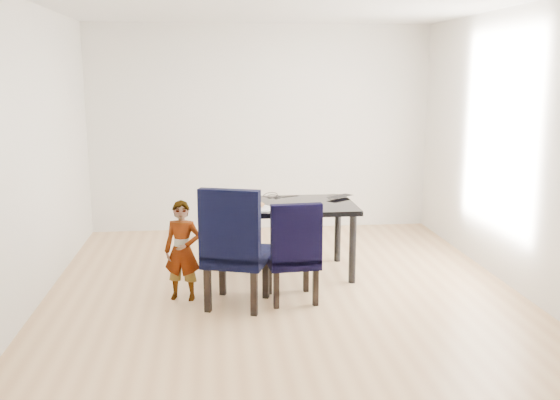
{
  "coord_description": "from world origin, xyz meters",
  "views": [
    {
      "loc": [
        -0.65,
        -5.74,
        2.06
      ],
      "look_at": [
        0.0,
        0.2,
        0.85
      ],
      "focal_mm": 40.0,
      "sensor_mm": 36.0,
      "label": 1
    }
  ],
  "objects": [
    {
      "name": "floor",
      "position": [
        0.0,
        0.0,
        -0.01
      ],
      "size": [
        4.5,
        5.0,
        0.01
      ],
      "primitive_type": "cube",
      "color": "tan",
      "rests_on": "ground"
    },
    {
      "name": "sandwich",
      "position": [
        -0.22,
        0.25,
        0.8
      ],
      "size": [
        0.15,
        0.07,
        0.06
      ],
      "primitive_type": "ellipsoid",
      "rotation": [
        0.0,
        0.0,
        0.01
      ],
      "color": "#AD753D",
      "rests_on": "plate"
    },
    {
      "name": "wall_right",
      "position": [
        2.25,
        0.0,
        1.35
      ],
      "size": [
        0.01,
        5.0,
        2.7
      ],
      "primitive_type": "cube",
      "color": "beige",
      "rests_on": "ground"
    },
    {
      "name": "chair_right",
      "position": [
        0.06,
        -0.28,
        0.47
      ],
      "size": [
        0.49,
        0.51,
        0.95
      ],
      "primitive_type": "cube",
      "rotation": [
        0.0,
        0.0,
        0.08
      ],
      "color": "black",
      "rests_on": "floor"
    },
    {
      "name": "plate",
      "position": [
        -0.22,
        0.25,
        0.76
      ],
      "size": [
        0.38,
        0.38,
        0.02
      ],
      "primitive_type": "cylinder",
      "rotation": [
        0.0,
        0.0,
        -0.35
      ],
      "color": "silver",
      "rests_on": "dining_table"
    },
    {
      "name": "child",
      "position": [
        -0.94,
        -0.15,
        0.46
      ],
      "size": [
        0.38,
        0.3,
        0.93
      ],
      "primitive_type": "imported",
      "rotation": [
        0.0,
        0.0,
        -0.23
      ],
      "color": "orange",
      "rests_on": "floor"
    },
    {
      "name": "dining_table",
      "position": [
        0.0,
        0.5,
        0.38
      ],
      "size": [
        1.6,
        0.9,
        0.75
      ],
      "primitive_type": "cube",
      "color": "black",
      "rests_on": "floor"
    },
    {
      "name": "cable_tangle",
      "position": [
        0.0,
        0.84,
        0.75
      ],
      "size": [
        0.15,
        0.15,
        0.01
      ],
      "primitive_type": "torus",
      "rotation": [
        0.0,
        0.0,
        0.13
      ],
      "color": "black",
      "rests_on": "dining_table"
    },
    {
      "name": "wall_back",
      "position": [
        0.0,
        2.5,
        1.35
      ],
      "size": [
        4.5,
        0.01,
        2.7
      ],
      "primitive_type": "cube",
      "color": "white",
      "rests_on": "ground"
    },
    {
      "name": "ceiling",
      "position": [
        0.0,
        0.0,
        2.71
      ],
      "size": [
        4.5,
        5.0,
        0.01
      ],
      "primitive_type": "cube",
      "color": "white",
      "rests_on": "wall_back"
    },
    {
      "name": "chair_left",
      "position": [
        -0.45,
        -0.35,
        0.55
      ],
      "size": [
        0.68,
        0.69,
        1.11
      ],
      "primitive_type": "cube",
      "rotation": [
        0.0,
        0.0,
        -0.32
      ],
      "color": "black",
      "rests_on": "floor"
    },
    {
      "name": "laptop",
      "position": [
        0.68,
        0.75,
        0.76
      ],
      "size": [
        0.37,
        0.34,
        0.02
      ],
      "primitive_type": "imported",
      "rotation": [
        0.0,
        0.0,
        3.79
      ],
      "color": "black",
      "rests_on": "dining_table"
    },
    {
      "name": "wall_left",
      "position": [
        -2.25,
        0.0,
        1.35
      ],
      "size": [
        0.01,
        5.0,
        2.7
      ],
      "primitive_type": "cube",
      "color": "silver",
      "rests_on": "ground"
    },
    {
      "name": "wall_front",
      "position": [
        0.0,
        -2.5,
        1.35
      ],
      "size": [
        4.5,
        0.01,
        2.7
      ],
      "primitive_type": "cube",
      "color": "silver",
      "rests_on": "ground"
    }
  ]
}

